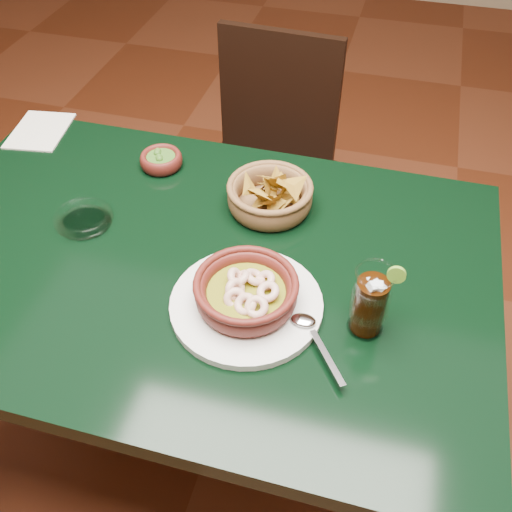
% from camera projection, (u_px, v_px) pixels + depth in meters
% --- Properties ---
extents(ground, '(7.00, 7.00, 0.00)m').
position_uv_depth(ground, '(212.00, 437.00, 1.67)').
color(ground, '#471C0C').
rests_on(ground, ground).
extents(dining_table, '(1.20, 0.80, 0.75)m').
position_uv_depth(dining_table, '(195.00, 290.00, 1.21)').
color(dining_table, black).
rests_on(dining_table, ground).
extents(dining_chair, '(0.42, 0.42, 0.87)m').
position_uv_depth(dining_chair, '(267.00, 165.00, 1.82)').
color(dining_chair, black).
rests_on(dining_chair, ground).
extents(shrimp_plate, '(0.34, 0.28, 0.08)m').
position_uv_depth(shrimp_plate, '(247.00, 295.00, 1.02)').
color(shrimp_plate, silver).
rests_on(shrimp_plate, dining_table).
extents(chip_basket, '(0.22, 0.22, 0.12)m').
position_uv_depth(chip_basket, '(270.00, 196.00, 1.22)').
color(chip_basket, brown).
rests_on(chip_basket, dining_table).
extents(guacamole_ramekin, '(0.12, 0.12, 0.04)m').
position_uv_depth(guacamole_ramekin, '(161.00, 160.00, 1.34)').
color(guacamole_ramekin, '#47140F').
rests_on(guacamole_ramekin, dining_table).
extents(cola_drink, '(0.14, 0.14, 0.16)m').
position_uv_depth(cola_drink, '(370.00, 302.00, 0.97)').
color(cola_drink, white).
rests_on(cola_drink, dining_table).
extents(glass_ashtray, '(0.13, 0.13, 0.03)m').
position_uv_depth(glass_ashtray, '(84.00, 219.00, 1.20)').
color(glass_ashtray, white).
rests_on(glass_ashtray, dining_table).
extents(paper_menu, '(0.16, 0.19, 0.00)m').
position_uv_depth(paper_menu, '(40.00, 131.00, 1.46)').
color(paper_menu, beige).
rests_on(paper_menu, dining_table).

